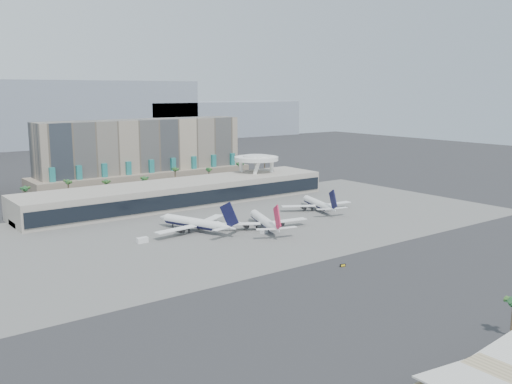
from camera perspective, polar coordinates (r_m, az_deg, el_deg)
ground at (r=218.76m, az=6.73°, el=-5.81°), size 900.00×900.00×0.00m
apron_pad at (r=260.02m, az=-1.63°, el=-3.16°), size 260.00×130.00×0.06m
mountain_ridge at (r=646.47m, az=-21.31°, el=6.82°), size 680.00×60.00×70.00m
hotel at (r=364.15m, az=-11.23°, el=3.17°), size 140.00×30.00×42.00m
terminal at (r=304.29m, az=-7.59°, el=-0.03°), size 170.00×32.50×14.50m
saucer_structure at (r=337.25m, az=0.03°, el=3.10°), size 26.00×26.00×21.89m
palm_row at (r=337.53m, az=-9.49°, el=1.61°), size 157.80×2.80×13.10m
airliner_left at (r=245.91m, az=-6.09°, el=-3.09°), size 40.58×41.95×15.07m
airliner_centre at (r=248.32m, az=0.84°, el=-2.93°), size 38.86×40.14×14.50m
airliner_right at (r=288.66m, az=6.24°, el=-1.19°), size 36.60×37.88×13.51m
service_vehicle_a at (r=231.59m, az=-11.31°, el=-4.75°), size 4.54×2.24×2.21m
service_vehicle_b at (r=242.02m, az=0.77°, el=-3.97°), size 3.60×2.65×1.66m
taxiway_sign at (r=199.75m, az=8.67°, el=-7.27°), size 2.22×0.78×1.00m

